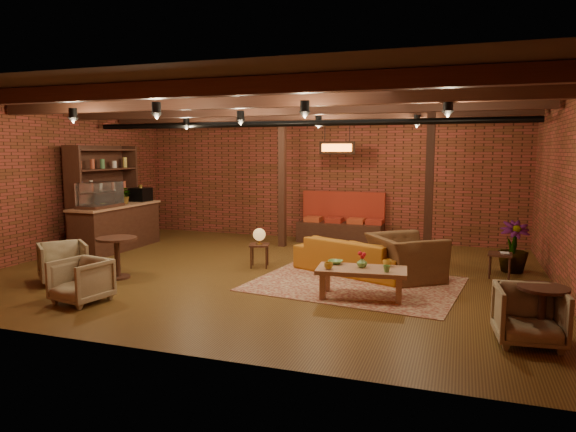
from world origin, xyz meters
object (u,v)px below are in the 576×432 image
(armchair_b, at_px, (81,279))
(armchair_a, at_px, (63,260))
(coffee_table, at_px, (361,272))
(armchair_far, at_px, (529,312))
(round_table_left, at_px, (117,251))
(sofa, at_px, (354,256))
(side_table_book, at_px, (500,255))
(plant_tall, at_px, (516,196))
(round_table_right, at_px, (542,305))
(side_table_lamp, at_px, (259,238))
(armchair_right, at_px, (406,250))

(armchair_b, bearing_deg, armchair_a, 153.24)
(coffee_table, height_order, armchair_far, armchair_far)
(armchair_far, bearing_deg, armchair_a, 170.57)
(armchair_b, bearing_deg, round_table_left, 117.48)
(sofa, relative_size, armchair_far, 2.93)
(coffee_table, height_order, round_table_left, round_table_left)
(side_table_book, relative_size, armchair_far, 0.61)
(round_table_left, xyz_separation_m, plant_tall, (6.77, 2.81, 0.95))
(sofa, distance_m, round_table_right, 3.91)
(side_table_lamp, bearing_deg, sofa, 2.13)
(round_table_left, distance_m, side_table_book, 6.89)
(coffee_table, bearing_deg, round_table_right, -25.83)
(sofa, bearing_deg, armchair_right, -166.77)
(round_table_left, distance_m, armchair_a, 0.91)
(armchair_a, bearing_deg, coffee_table, -42.03)
(side_table_lamp, xyz_separation_m, round_table_left, (-2.08, -1.65, -0.09))
(armchair_b, distance_m, side_table_book, 7.11)
(sofa, xyz_separation_m, round_table_right, (2.82, -2.70, 0.13))
(armchair_b, bearing_deg, side_table_book, 42.09)
(sofa, height_order, plant_tall, plant_tall)
(round_table_left, xyz_separation_m, side_table_book, (6.51, 2.25, -0.09))
(round_table_right, height_order, armchair_far, armchair_far)
(sofa, bearing_deg, armchair_b, 64.44)
(round_table_left, bearing_deg, armchair_b, -73.48)
(armchair_far, bearing_deg, plant_tall, 82.75)
(armchair_a, xyz_separation_m, plant_tall, (7.50, 3.34, 1.07))
(round_table_left, xyz_separation_m, armchair_right, (4.91, 1.55, 0.03))
(side_table_lamp, distance_m, armchair_far, 5.31)
(armchair_b, relative_size, armchair_far, 0.95)
(armchair_a, distance_m, round_table_right, 7.51)
(armchair_far, bearing_deg, coffee_table, 145.57)
(plant_tall, bearing_deg, round_table_right, -90.00)
(armchair_a, relative_size, side_table_book, 1.64)
(sofa, xyz_separation_m, armchair_right, (0.95, -0.16, 0.20))
(armchair_right, bearing_deg, side_table_book, -101.03)
(armchair_a, bearing_deg, side_table_lamp, -12.13)
(coffee_table, distance_m, side_table_book, 2.98)
(side_table_lamp, distance_m, round_table_left, 2.65)
(sofa, relative_size, coffee_table, 1.56)
(armchair_a, bearing_deg, round_table_right, -53.38)
(armchair_b, distance_m, plant_tall, 7.71)
(side_table_lamp, relative_size, plant_tall, 0.27)
(coffee_table, distance_m, round_table_right, 2.66)
(round_table_left, height_order, round_table_right, round_table_left)
(side_table_lamp, bearing_deg, round_table_right, -29.32)
(armchair_a, relative_size, armchair_far, 1.00)
(armchair_b, distance_m, round_table_right, 6.36)
(side_table_book, bearing_deg, armchair_a, -158.95)
(armchair_a, relative_size, round_table_right, 1.13)
(round_table_left, distance_m, armchair_right, 5.15)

